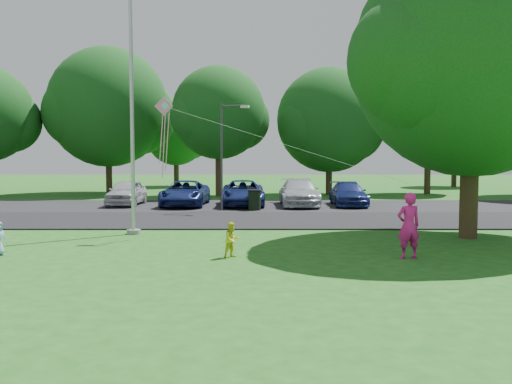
{
  "coord_description": "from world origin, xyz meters",
  "views": [
    {
      "loc": [
        0.95,
        -15.53,
        2.97
      ],
      "look_at": [
        0.94,
        4.0,
        1.6
      ],
      "focal_mm": 40.0,
      "sensor_mm": 36.0,
      "label": 1
    }
  ],
  "objects_px": {
    "woman": "(409,226)",
    "child_yellow": "(232,240)",
    "flagpole": "(132,119)",
    "big_tree": "(470,62)",
    "trash_can": "(254,200)",
    "kite": "(169,120)",
    "street_lamp": "(225,147)"
  },
  "relations": [
    {
      "from": "street_lamp",
      "to": "child_yellow",
      "type": "bearing_deg",
      "value": -65.49
    },
    {
      "from": "big_tree",
      "to": "kite",
      "type": "distance_m",
      "value": 10.38
    },
    {
      "from": "woman",
      "to": "child_yellow",
      "type": "relative_size",
      "value": 1.83
    },
    {
      "from": "kite",
      "to": "flagpole",
      "type": "bearing_deg",
      "value": 147.74
    },
    {
      "from": "child_yellow",
      "to": "street_lamp",
      "type": "bearing_deg",
      "value": 53.87
    },
    {
      "from": "big_tree",
      "to": "woman",
      "type": "bearing_deg",
      "value": -128.7
    },
    {
      "from": "street_lamp",
      "to": "kite",
      "type": "relative_size",
      "value": 0.69
    },
    {
      "from": "street_lamp",
      "to": "big_tree",
      "type": "bearing_deg",
      "value": -24.5
    },
    {
      "from": "street_lamp",
      "to": "big_tree",
      "type": "height_order",
      "value": "big_tree"
    },
    {
      "from": "woman",
      "to": "kite",
      "type": "xyz_separation_m",
      "value": [
        -7.22,
        3.77,
        3.14
      ]
    },
    {
      "from": "trash_can",
      "to": "woman",
      "type": "height_order",
      "value": "woman"
    },
    {
      "from": "flagpole",
      "to": "woman",
      "type": "relative_size",
      "value": 5.42
    },
    {
      "from": "trash_can",
      "to": "kite",
      "type": "xyz_separation_m",
      "value": [
        -2.88,
        -8.99,
        3.52
      ]
    },
    {
      "from": "flagpole",
      "to": "big_tree",
      "type": "height_order",
      "value": "big_tree"
    },
    {
      "from": "woman",
      "to": "big_tree",
      "type": "bearing_deg",
      "value": -139.15
    },
    {
      "from": "street_lamp",
      "to": "trash_can",
      "type": "height_order",
      "value": "street_lamp"
    },
    {
      "from": "street_lamp",
      "to": "child_yellow",
      "type": "xyz_separation_m",
      "value": [
        0.84,
        -12.38,
        -2.73
      ]
    },
    {
      "from": "woman",
      "to": "kite",
      "type": "relative_size",
      "value": 0.24
    },
    {
      "from": "child_yellow",
      "to": "woman",
      "type": "bearing_deg",
      "value": -41.61
    },
    {
      "from": "flagpole",
      "to": "big_tree",
      "type": "bearing_deg",
      "value": -5.08
    },
    {
      "from": "street_lamp",
      "to": "woman",
      "type": "height_order",
      "value": "street_lamp"
    },
    {
      "from": "trash_can",
      "to": "big_tree",
      "type": "distance_m",
      "value": 12.85
    },
    {
      "from": "woman",
      "to": "kite",
      "type": "bearing_deg",
      "value": -38.05
    },
    {
      "from": "flagpole",
      "to": "trash_can",
      "type": "xyz_separation_m",
      "value": [
        4.36,
        8.0,
        -3.62
      ]
    },
    {
      "from": "street_lamp",
      "to": "woman",
      "type": "relative_size",
      "value": 2.91
    },
    {
      "from": "child_yellow",
      "to": "kite",
      "type": "bearing_deg",
      "value": 82.13
    },
    {
      "from": "big_tree",
      "to": "woman",
      "type": "distance_m",
      "value": 6.97
    },
    {
      "from": "flagpole",
      "to": "big_tree",
      "type": "distance_m",
      "value": 11.87
    },
    {
      "from": "flagpole",
      "to": "child_yellow",
      "type": "bearing_deg",
      "value": -50.82
    },
    {
      "from": "trash_can",
      "to": "child_yellow",
      "type": "relative_size",
      "value": 1.07
    },
    {
      "from": "street_lamp",
      "to": "flagpole",
      "type": "bearing_deg",
      "value": -90.06
    },
    {
      "from": "big_tree",
      "to": "kite",
      "type": "relative_size",
      "value": 1.33
    }
  ]
}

